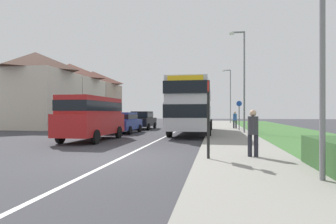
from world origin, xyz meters
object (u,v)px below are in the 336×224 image
at_px(pedestrian_at_stop, 253,131).
at_px(pedestrian_walking_away, 235,119).
at_px(parked_van_red, 92,115).
at_px(cycle_route_sign, 239,114).
at_px(parked_car_black, 143,119).
at_px(bus_stop_sign, 208,114).
at_px(double_decker_bus, 192,105).
at_px(parked_car_blue, 124,122).
at_px(street_lamp_far, 230,93).
at_px(street_lamp_mid, 243,75).

relative_size(pedestrian_at_stop, pedestrian_walking_away, 1.00).
bearing_deg(pedestrian_at_stop, parked_van_red, 147.65).
height_order(parked_van_red, pedestrian_walking_away, parked_van_red).
bearing_deg(parked_van_red, cycle_route_sign, 45.25).
bearing_deg(parked_car_black, bus_stop_sign, -68.26).
distance_m(double_decker_bus, pedestrian_walking_away, 6.74).
bearing_deg(parked_car_blue, street_lamp_far, 65.60).
bearing_deg(street_lamp_far, street_lamp_mid, -89.98).
relative_size(parked_van_red, pedestrian_walking_away, 3.18).
relative_size(street_lamp_mid, street_lamp_far, 0.99).
relative_size(bus_stop_sign, cycle_route_sign, 1.03).
distance_m(pedestrian_at_stop, cycle_route_sign, 13.90).
xyz_separation_m(bus_stop_sign, street_lamp_far, (2.17, 30.66, 2.76)).
distance_m(parked_car_black, cycle_route_sign, 8.87).
bearing_deg(street_lamp_far, double_decker_bus, -100.62).
relative_size(parked_van_red, street_lamp_far, 0.71).
relative_size(parked_car_black, street_lamp_far, 0.55).
bearing_deg(street_lamp_mid, parked_van_red, -144.85).
distance_m(parked_van_red, cycle_route_sign, 12.38).
xyz_separation_m(parked_car_blue, street_lamp_mid, (8.81, 0.62, 3.41)).
height_order(parked_car_blue, parked_car_black, parked_car_black).
xyz_separation_m(bus_stop_sign, street_lamp_mid, (2.18, 11.87, 2.74)).
distance_m(parked_van_red, pedestrian_walking_away, 14.21).
bearing_deg(cycle_route_sign, pedestrian_at_stop, -92.85).
distance_m(parked_car_blue, pedestrian_walking_away, 10.36).
xyz_separation_m(parked_car_black, bus_stop_sign, (6.52, -16.35, 0.63)).
relative_size(parked_car_black, cycle_route_sign, 1.64).
bearing_deg(parked_car_blue, pedestrian_at_stop, -52.80).
bearing_deg(pedestrian_at_stop, pedestrian_walking_away, 88.16).
relative_size(double_decker_bus, parked_car_blue, 2.34).
height_order(parked_car_black, pedestrian_at_stop, pedestrian_at_stop).
bearing_deg(parked_car_black, street_lamp_far, 58.71).
relative_size(cycle_route_sign, street_lamp_mid, 0.34).
xyz_separation_m(parked_car_blue, bus_stop_sign, (6.63, -11.25, 0.67)).
height_order(double_decker_bus, street_lamp_mid, street_lamp_mid).
relative_size(parked_car_blue, pedestrian_at_stop, 2.50).
xyz_separation_m(parked_van_red, pedestrian_at_stop, (8.03, -5.08, -0.45)).
bearing_deg(cycle_route_sign, parked_van_red, -134.75).
height_order(cycle_route_sign, street_lamp_far, street_lamp_far).
distance_m(parked_van_red, pedestrian_at_stop, 9.51).
xyz_separation_m(double_decker_bus, parked_van_red, (-5.13, -5.64, -0.71)).
bearing_deg(parked_van_red, parked_car_black, 89.67).
height_order(parked_van_red, parked_car_blue, parked_van_red).
relative_size(pedestrian_walking_away, street_lamp_mid, 0.22).
height_order(parked_car_blue, street_lamp_mid, street_lamp_mid).
bearing_deg(cycle_route_sign, street_lamp_far, 89.86).
xyz_separation_m(double_decker_bus, parked_car_blue, (-5.18, -0.09, -1.27)).
relative_size(bus_stop_sign, street_lamp_mid, 0.35).
distance_m(pedestrian_walking_away, street_lamp_far, 14.03).
xyz_separation_m(cycle_route_sign, street_lamp_far, (0.04, 16.16, 2.88)).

